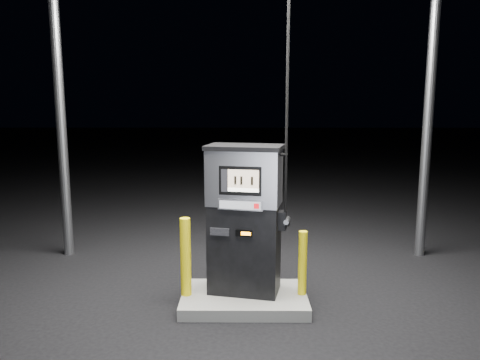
{
  "coord_description": "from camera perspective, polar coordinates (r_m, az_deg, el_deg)",
  "views": [
    {
      "loc": [
        -0.02,
        -5.68,
        2.6
      ],
      "look_at": [
        -0.05,
        0.0,
        1.63
      ],
      "focal_mm": 35.0,
      "sensor_mm": 36.0,
      "label": 1
    }
  ],
  "objects": [
    {
      "name": "pump_island",
      "position": [
        6.22,
        0.51,
        -14.3
      ],
      "size": [
        1.6,
        1.0,
        0.15
      ],
      "primitive_type": "cube",
      "color": "slate",
      "rests_on": "ground"
    },
    {
      "name": "bollard_left",
      "position": [
        6.01,
        -6.64,
        -9.29
      ],
      "size": [
        0.16,
        0.16,
        1.01
      ],
      "primitive_type": "cylinder",
      "rotation": [
        0.0,
        0.0,
        -0.25
      ],
      "color": "yellow",
      "rests_on": "pump_island"
    },
    {
      "name": "ground",
      "position": [
        6.25,
        0.51,
        -14.93
      ],
      "size": [
        80.0,
        80.0,
        0.0
      ],
      "primitive_type": "plane",
      "color": "black",
      "rests_on": "ground"
    },
    {
      "name": "fuel_dispenser",
      "position": [
        5.96,
        0.6,
        -4.63
      ],
      "size": [
        1.1,
        0.75,
        3.95
      ],
      "rotation": [
        0.0,
        0.0,
        -0.21
      ],
      "color": "black",
      "rests_on": "pump_island"
    },
    {
      "name": "bollard_right",
      "position": [
        6.08,
        7.62,
        -9.99
      ],
      "size": [
        0.12,
        0.12,
        0.83
      ],
      "primitive_type": "cylinder",
      "rotation": [
        0.0,
        0.0,
        0.08
      ],
      "color": "yellow",
      "rests_on": "pump_island"
    }
  ]
}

